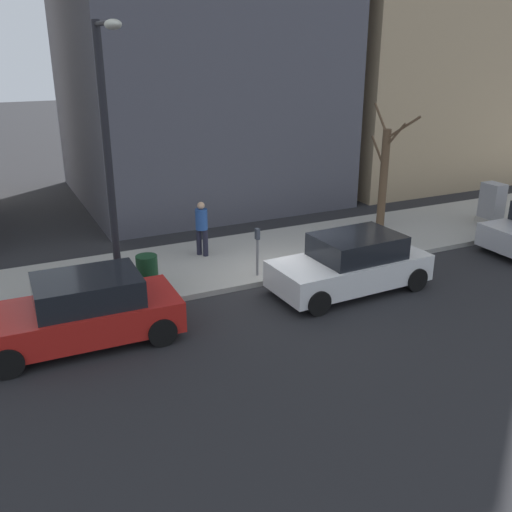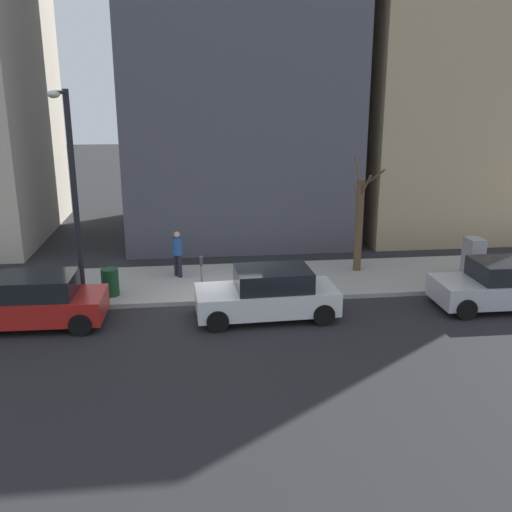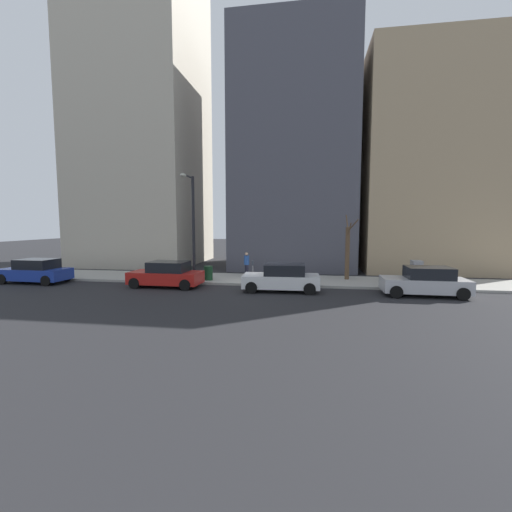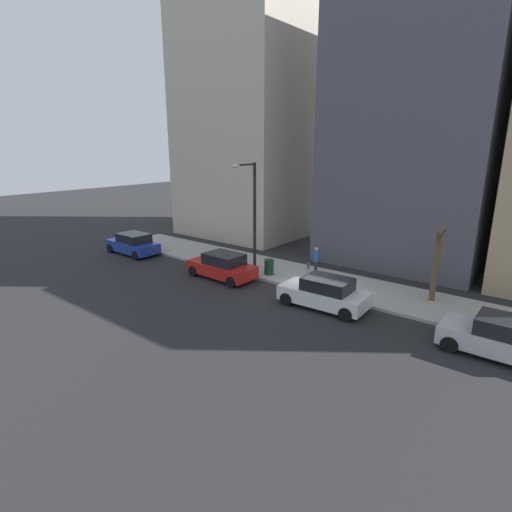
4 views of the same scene
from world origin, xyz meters
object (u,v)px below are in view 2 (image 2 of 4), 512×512
object	(u,v)px
utility_box	(473,258)
office_tower_left	(457,51)
parked_car_silver	(504,285)
trash_bin	(110,282)
parked_car_white	(268,294)
parked_car_red	(32,302)
pedestrian_near_meter	(177,251)
parking_meter	(201,272)
office_block_center	(234,22)
streetlamp	(72,181)
bare_tree	(359,222)

from	to	relation	value
utility_box	office_tower_left	bearing A→B (deg)	-18.56
parked_car_silver	trash_bin	xyz separation A→B (m)	(2.18, 12.36, -0.14)
parked_car_white	office_tower_left	size ratio (longest dim) A/B	0.25
parked_car_white	parked_car_red	world-z (taller)	same
trash_bin	pedestrian_near_meter	world-z (taller)	pedestrian_near_meter
parking_meter	parked_car_silver	bearing A→B (deg)	-100.46
parked_car_silver	pedestrian_near_meter	xyz separation A→B (m)	(3.91, 10.18, 0.35)
parked_car_white	parked_car_silver	bearing A→B (deg)	-92.58
parked_car_white	office_block_center	bearing A→B (deg)	-2.44
parked_car_silver	office_block_center	size ratio (longest dim) A/B	0.22
streetlamp	parked_car_silver	bearing A→B (deg)	-96.79
parked_car_silver	trash_bin	bearing A→B (deg)	80.65
bare_tree	office_block_center	size ratio (longest dim) A/B	0.22
parked_car_white	parked_car_red	distance (m)	6.86
utility_box	office_block_center	world-z (taller)	office_block_center
parked_car_white	office_tower_left	xyz separation A→B (m)	(12.08, -10.97, 7.74)
parked_car_red	bare_tree	xyz separation A→B (m)	(3.64, -10.77, 1.27)
parked_car_red	office_tower_left	world-z (taller)	office_tower_left
bare_tree	office_tower_left	bearing A→B (deg)	-40.54
parking_meter	trash_bin	size ratio (longest dim) A/B	1.50
utility_box	bare_tree	xyz separation A→B (m)	(1.30, 3.85, 1.15)
parking_meter	pedestrian_near_meter	distance (m)	2.31
office_tower_left	trash_bin	bearing A→B (deg)	122.10
parked_car_white	trash_bin	distance (m)	5.34
streetlamp	pedestrian_near_meter	xyz separation A→B (m)	(2.34, -2.99, -2.93)
parked_car_white	office_tower_left	bearing A→B (deg)	-44.38
utility_box	parked_car_white	bearing A→B (deg)	108.03
parked_car_white	pedestrian_near_meter	xyz separation A→B (m)	(3.85, 2.72, 0.35)
parked_car_white	utility_box	world-z (taller)	utility_box
parked_car_silver	utility_box	xyz separation A→B (m)	(2.58, -0.30, 0.11)
parked_car_red	bare_tree	distance (m)	11.44
parked_car_white	office_block_center	world-z (taller)	office_block_center
parked_car_red	bare_tree	bearing A→B (deg)	-70.05
bare_tree	pedestrian_near_meter	world-z (taller)	bare_tree
parked_car_red	office_tower_left	size ratio (longest dim) A/B	0.25
parked_car_red	office_block_center	distance (m)	16.07
parking_meter	office_tower_left	distance (m)	18.19
parked_car_silver	streetlamp	bearing A→B (deg)	83.88
office_tower_left	parked_car_white	bearing A→B (deg)	137.76
utility_box	office_tower_left	distance (m)	12.63
parked_car_silver	office_tower_left	distance (m)	14.81
utility_box	office_block_center	distance (m)	14.81
office_tower_left	bare_tree	bearing A→B (deg)	139.46
parked_car_red	office_block_center	bearing A→B (deg)	-29.85
pedestrian_near_meter	office_tower_left	size ratio (longest dim) A/B	0.10
office_block_center	bare_tree	bearing A→B (deg)	-153.84
parking_meter	office_tower_left	size ratio (longest dim) A/B	0.08
parked_car_red	parking_meter	xyz separation A→B (m)	(1.49, -4.93, 0.24)
utility_box	pedestrian_near_meter	bearing A→B (deg)	82.80
utility_box	trash_bin	size ratio (longest dim) A/B	1.59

